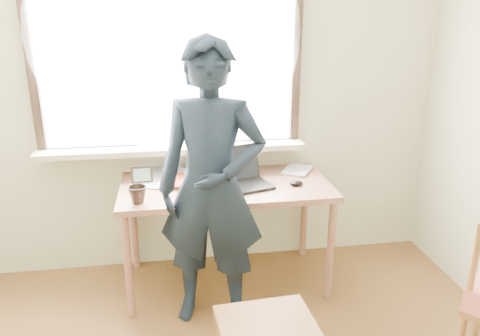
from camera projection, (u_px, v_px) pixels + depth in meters
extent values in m
cube|color=beige|center=(199.00, 93.00, 3.27)|extent=(3.50, 0.02, 2.60)
cube|color=white|center=(168.00, 49.00, 3.13)|extent=(1.70, 0.01, 1.30)
cube|color=black|center=(173.00, 148.00, 3.33)|extent=(1.82, 0.06, 0.06)
cube|color=black|center=(29.00, 51.00, 2.98)|extent=(0.06, 0.06, 1.30)
cube|color=black|center=(296.00, 48.00, 3.25)|extent=(0.06, 0.06, 1.30)
cube|color=beige|center=(173.00, 149.00, 3.27)|extent=(1.85, 0.20, 0.04)
cube|color=white|center=(168.00, 35.00, 3.03)|extent=(1.95, 0.02, 1.65)
cube|color=#8C5B46|center=(226.00, 187.00, 3.13)|extent=(1.40, 0.70, 0.04)
cylinder|color=#8C5B46|center=(128.00, 267.00, 2.87)|extent=(0.05, 0.05, 0.71)
cylinder|color=#8C5B46|center=(134.00, 225.00, 3.43)|extent=(0.05, 0.05, 0.71)
cylinder|color=#8C5B46|center=(330.00, 251.00, 3.06)|extent=(0.05, 0.05, 0.71)
cylinder|color=#8C5B46|center=(304.00, 213.00, 3.62)|extent=(0.05, 0.05, 0.71)
cube|color=black|center=(242.00, 186.00, 3.06)|extent=(0.42, 0.35, 0.02)
cube|color=black|center=(234.00, 164.00, 3.13)|extent=(0.37, 0.18, 0.24)
cube|color=black|center=(234.00, 164.00, 3.13)|extent=(0.32, 0.15, 0.20)
cube|color=black|center=(243.00, 186.00, 3.05)|extent=(0.35, 0.23, 0.00)
imported|color=white|center=(208.00, 169.00, 3.29)|extent=(0.16, 0.16, 0.09)
imported|color=black|center=(138.00, 195.00, 2.80)|extent=(0.16, 0.16, 0.10)
ellipsoid|color=black|center=(296.00, 183.00, 3.09)|extent=(0.09, 0.06, 0.03)
cube|color=white|center=(194.00, 174.00, 3.30)|extent=(0.33, 0.36, 0.02)
cube|color=#3166A1|center=(169.00, 181.00, 3.16)|extent=(0.24, 0.26, 0.01)
cube|color=yellow|center=(186.00, 177.00, 3.19)|extent=(0.30, 0.31, 0.02)
cube|color=white|center=(200.00, 168.00, 3.37)|extent=(0.29, 0.33, 0.02)
cube|color=maroon|center=(143.00, 180.00, 3.14)|extent=(0.33, 0.33, 0.00)
cube|color=white|center=(168.00, 173.00, 3.26)|extent=(0.33, 0.36, 0.02)
imported|color=white|center=(155.00, 173.00, 3.29)|extent=(0.31, 0.33, 0.03)
imported|color=white|center=(286.00, 169.00, 3.40)|extent=(0.28, 0.30, 0.02)
cube|color=black|center=(142.00, 176.00, 3.12)|extent=(0.14, 0.03, 0.11)
cube|color=#456D30|center=(142.00, 176.00, 3.12)|extent=(0.11, 0.01, 0.08)
cube|color=brown|center=(269.00, 330.00, 2.17)|extent=(0.48, 0.46, 0.04)
cylinder|color=brown|center=(478.00, 317.00, 2.67)|extent=(0.03, 0.03, 0.39)
cylinder|color=brown|center=(473.00, 269.00, 2.26)|extent=(0.03, 0.03, 0.47)
imported|color=black|center=(212.00, 188.00, 2.73)|extent=(0.72, 0.57, 1.74)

